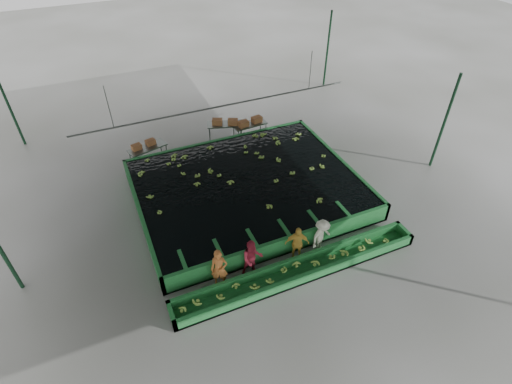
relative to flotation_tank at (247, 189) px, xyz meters
name	(u,v)px	position (x,y,z in m)	size (l,w,h in m)	color
ground	(260,216)	(0.00, -1.50, -0.45)	(80.00, 80.00, 0.00)	gray
shed_roof	(261,116)	(0.00, -1.50, 4.55)	(20.00, 22.00, 0.04)	slate
shed_posts	(261,171)	(0.00, -1.50, 2.05)	(20.00, 22.00, 5.00)	#143820
flotation_tank	(247,189)	(0.00, 0.00, 0.00)	(10.00, 8.00, 0.90)	#227433
tank_water	(247,182)	(0.00, 0.00, 0.40)	(9.70, 7.70, 0.00)	black
sorting_trough	(299,270)	(0.00, -5.10, -0.20)	(10.00, 1.00, 0.50)	#227433
cableway_rail	(219,107)	(0.00, 3.50, 2.55)	(0.08, 0.08, 14.00)	#59605B
rail_hanger_left	(109,107)	(-5.00, 3.50, 3.55)	(0.04, 0.04, 2.00)	#59605B
rail_hanger_right	(310,70)	(5.00, 3.50, 3.55)	(0.04, 0.04, 2.00)	#59605B
worker_a	(219,269)	(-2.89, -4.30, 0.41)	(0.63, 0.41, 1.71)	#C56D30
worker_b	(252,258)	(-1.60, -4.30, 0.38)	(0.81, 0.63, 1.66)	#B1263C
worker_c	(297,244)	(0.29, -4.30, 0.36)	(0.95, 0.40, 1.63)	gold
worker_d	(321,236)	(1.39, -4.30, 0.34)	(1.02, 0.59, 1.57)	#E9EFCE
packing_table_left	(149,154)	(-3.63, 4.71, -0.01)	(1.94, 0.78, 0.88)	#59605B
packing_table_mid	(225,131)	(0.86, 5.32, 0.00)	(1.98, 0.79, 0.90)	#59605B
packing_table_right	(250,130)	(2.16, 4.81, -0.02)	(1.90, 0.76, 0.87)	#59605B
box_stack_left	(144,147)	(-3.77, 4.79, 0.44)	(1.26, 0.35, 0.27)	#9A5E34
box_stack_mid	(225,124)	(0.85, 5.26, 0.45)	(1.42, 0.39, 0.31)	#9A5E34
box_stack_right	(250,124)	(2.17, 4.79, 0.42)	(1.44, 0.40, 0.31)	#9A5E34
floating_bananas	(241,172)	(0.00, 0.80, 0.40)	(8.37, 5.71, 0.11)	#89B945
trough_bananas	(299,268)	(0.00, -5.10, -0.05)	(8.59, 0.57, 0.11)	#89B945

